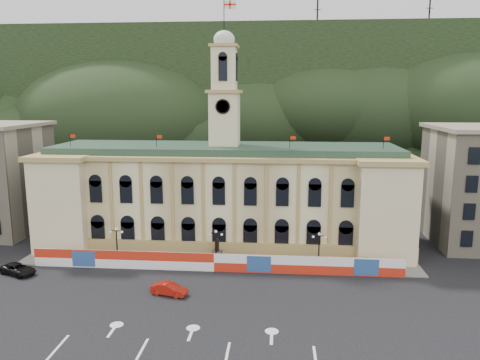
# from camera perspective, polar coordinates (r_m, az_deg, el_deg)

# --- Properties ---
(ground) EXTENTS (260.00, 260.00, 0.00)m
(ground) POSITION_cam_1_polar(r_m,az_deg,el_deg) (50.56, -5.63, -17.24)
(ground) COLOR black
(ground) RESTS_ON ground
(lane_markings) EXTENTS (26.00, 10.00, 0.02)m
(lane_markings) POSITION_cam_1_polar(r_m,az_deg,el_deg) (46.28, -6.82, -20.08)
(lane_markings) COLOR white
(lane_markings) RESTS_ON ground
(hill_ridge) EXTENTS (230.00, 80.00, 64.00)m
(hill_ridge) POSITION_cam_1_polar(r_m,az_deg,el_deg) (166.22, 1.96, 9.09)
(hill_ridge) COLOR black
(hill_ridge) RESTS_ON ground
(city_hall) EXTENTS (56.20, 17.60, 37.10)m
(city_hall) POSITION_cam_1_polar(r_m,az_deg,el_deg) (73.77, -1.87, -1.76)
(city_hall) COLOR beige
(city_hall) RESTS_ON ground
(hoarding_fence) EXTENTS (50.00, 0.44, 2.50)m
(hoarding_fence) POSITION_cam_1_polar(r_m,az_deg,el_deg) (63.64, -3.12, -9.98)
(hoarding_fence) COLOR red
(hoarding_fence) RESTS_ON ground
(pavement) EXTENTS (56.00, 5.50, 0.16)m
(pavement) POSITION_cam_1_polar(r_m,az_deg,el_deg) (66.55, -2.83, -10.12)
(pavement) COLOR slate
(pavement) RESTS_ON ground
(statue) EXTENTS (1.40, 1.40, 3.72)m
(statue) POSITION_cam_1_polar(r_m,az_deg,el_deg) (66.40, -2.81, -9.15)
(statue) COLOR #595651
(statue) RESTS_ON ground
(lamp_left) EXTENTS (1.96, 0.44, 5.15)m
(lamp_left) POSITION_cam_1_polar(r_m,az_deg,el_deg) (68.11, -14.79, -7.31)
(lamp_left) COLOR black
(lamp_left) RESTS_ON ground
(lamp_center) EXTENTS (1.96, 0.44, 5.15)m
(lamp_center) POSITION_cam_1_polar(r_m,az_deg,el_deg) (64.85, -2.94, -7.87)
(lamp_center) COLOR black
(lamp_center) RESTS_ON ground
(lamp_right) EXTENTS (1.96, 0.44, 5.15)m
(lamp_right) POSITION_cam_1_polar(r_m,az_deg,el_deg) (64.53, 9.60, -8.11)
(lamp_right) COLOR black
(lamp_right) RESTS_ON ground
(red_sedan) EXTENTS (3.63, 5.10, 1.44)m
(red_sedan) POSITION_cam_1_polar(r_m,az_deg,el_deg) (57.39, -8.63, -13.01)
(red_sedan) COLOR #9F150B
(red_sedan) RESTS_ON ground
(black_suv) EXTENTS (6.01, 6.80, 1.42)m
(black_suv) POSITION_cam_1_polar(r_m,az_deg,el_deg) (69.20, -25.44, -9.79)
(black_suv) COLOR black
(black_suv) RESTS_ON ground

